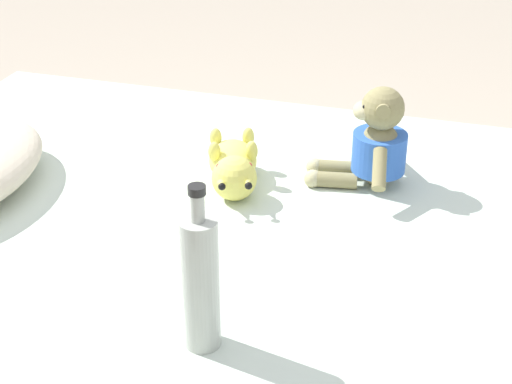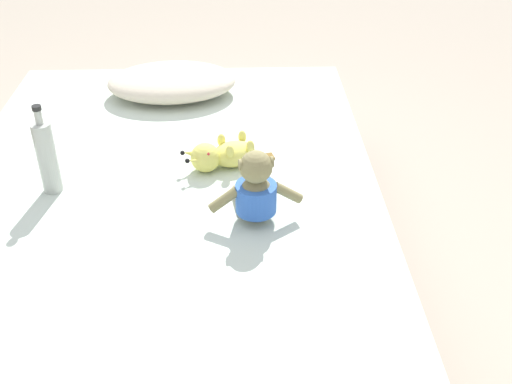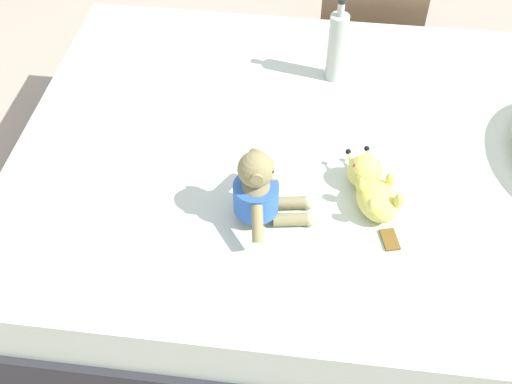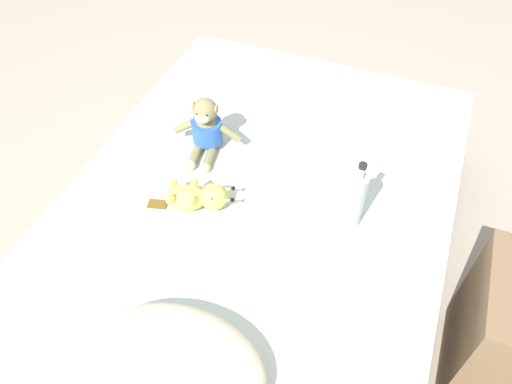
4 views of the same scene
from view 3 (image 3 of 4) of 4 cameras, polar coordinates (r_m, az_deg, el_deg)
The scene contains 6 objects.
ground_plane at distance 2.27m, azimuth 6.27°, elevation -4.34°, with size 16.00×16.00×0.00m, color #B7A893.
bed at distance 2.10m, azimuth 6.76°, elevation -0.62°, with size 1.45×2.01×0.45m.
plush_monkey at distance 1.66m, azimuth 0.38°, elevation -0.07°, with size 0.29×0.24×0.24m.
plush_yellow_creature at distance 1.77m, azimuth 10.45°, elevation 0.43°, with size 0.32×0.18×0.10m.
glass_bottle at distance 2.13m, azimuth 7.32°, elevation 12.93°, with size 0.06×0.06×0.30m.
nightstand at distance 2.85m, azimuth 10.17°, elevation 15.28°, with size 0.41×0.41×0.56m.
Camera 3 is at (1.40, -0.07, 1.78)m, focal length 44.27 mm.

